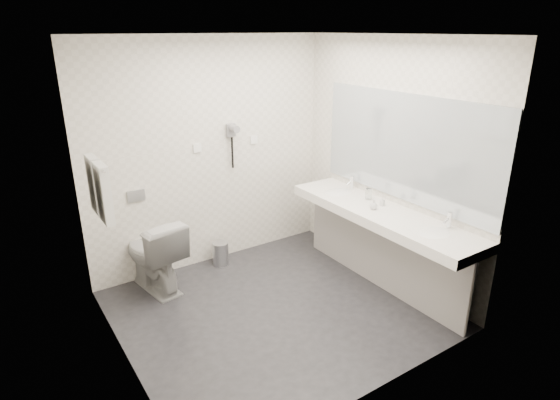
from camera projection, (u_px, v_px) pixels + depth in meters
floor at (276, 309)px, 4.48m from camera, size 2.80×2.80×0.00m
ceiling at (275, 35)px, 3.61m from camera, size 2.80×2.80×0.00m
wall_back at (210, 155)px, 5.05m from camera, size 2.80×0.00×2.80m
wall_front at (384, 240)px, 3.03m from camera, size 2.80×0.00×2.80m
wall_left at (111, 222)px, 3.31m from camera, size 0.00×2.60×2.60m
wall_right at (389, 163)px, 4.77m from camera, size 0.00×2.60×2.60m
vanity_counter at (381, 215)px, 4.63m from camera, size 0.55×2.20×0.10m
vanity_panel at (379, 252)px, 4.79m from camera, size 0.03×2.15×0.75m
vanity_post_near at (469, 297)px, 3.99m from camera, size 0.06×0.06×0.75m
vanity_post_far at (319, 219)px, 5.61m from camera, size 0.06×0.06×0.75m
mirror at (405, 148)px, 4.54m from camera, size 0.02×2.20×1.05m
basin_near at (434, 234)px, 4.11m from camera, size 0.40×0.31×0.05m
basin_far at (338, 193)px, 5.12m from camera, size 0.40×0.31×0.05m
faucet_near at (449, 220)px, 4.18m from camera, size 0.04×0.04×0.15m
faucet_far at (352, 183)px, 5.19m from camera, size 0.04×0.04×0.15m
soap_bottle_a at (382, 202)px, 4.71m from camera, size 0.05×0.05×0.09m
soap_bottle_b at (374, 205)px, 4.61m from camera, size 0.09×0.09×0.10m
glass_left at (369, 194)px, 4.88m from camera, size 0.08×0.08×0.12m
toilet at (153, 254)px, 4.72m from camera, size 0.56×0.83×0.78m
flush_plate at (136, 196)px, 4.71m from camera, size 0.18×0.02×0.12m
pedal_bin at (221, 254)px, 5.30m from camera, size 0.24×0.24×0.25m
bin_lid at (220, 243)px, 5.25m from camera, size 0.18×0.18×0.02m
towel_rail at (94, 163)px, 3.66m from camera, size 0.02×0.62×0.02m
towel_near at (104, 194)px, 3.64m from camera, size 0.07×0.24×0.48m
towel_far at (95, 184)px, 3.85m from camera, size 0.07×0.24×0.48m
dryer_cradle at (231, 130)px, 5.07m from camera, size 0.10×0.04×0.14m
dryer_barrel at (234, 129)px, 5.01m from camera, size 0.08×0.14×0.08m
dryer_cord at (232, 153)px, 5.15m from camera, size 0.02×0.02×0.35m
switch_plate_a at (197, 148)px, 4.93m from camera, size 0.09×0.02×0.09m
switch_plate_b at (254, 140)px, 5.30m from camera, size 0.09×0.02×0.09m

